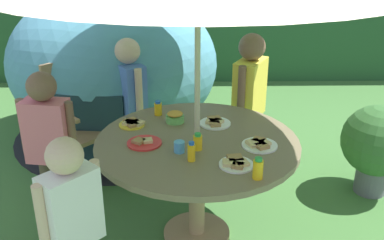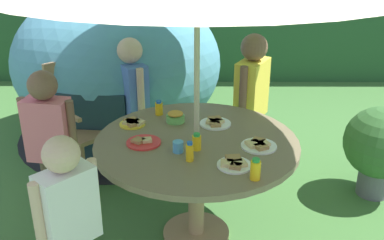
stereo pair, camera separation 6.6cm
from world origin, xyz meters
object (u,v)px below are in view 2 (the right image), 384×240
at_px(snack_bowl, 175,117).
at_px(dome_tent, 117,64).
at_px(child_in_pink_shirt, 49,130).
at_px(plate_near_right, 259,145).
at_px(plate_far_left, 133,123).
at_px(cup_near, 178,147).
at_px(plate_center_back, 143,142).
at_px(child_in_blue_shirt, 132,90).
at_px(juice_bottle_mid_right, 190,152).
at_px(wooden_chair, 83,112).
at_px(juice_bottle_mid_left, 197,142).
at_px(plate_center_front, 234,164).
at_px(child_in_white_shirt, 68,207).
at_px(potted_plant, 380,145).
at_px(juice_bottle_far_right, 159,108).
at_px(garden_table, 196,156).
at_px(child_in_yellow_shirt, 252,89).
at_px(plate_near_left, 215,123).
at_px(juice_bottle_front_edge, 255,170).

bearing_deg(snack_bowl, dome_tent, 114.44).
xyz_separation_m(child_in_pink_shirt, plate_near_right, (1.42, -0.26, 0.02)).
distance_m(plate_far_left, cup_near, 0.53).
relative_size(plate_near_right, plate_center_back, 1.02).
bearing_deg(child_in_blue_shirt, plate_far_left, -23.29).
height_order(dome_tent, plate_far_left, dome_tent).
bearing_deg(juice_bottle_mid_right, cup_near, 123.16).
bearing_deg(wooden_chair, juice_bottle_mid_left, -93.70).
xyz_separation_m(plate_center_front, juice_bottle_mid_right, (-0.26, 0.06, 0.04)).
bearing_deg(child_in_white_shirt, plate_center_front, -24.17).
relative_size(child_in_white_shirt, plate_center_front, 5.43).
bearing_deg(dome_tent, plate_far_left, -71.76).
height_order(potted_plant, juice_bottle_far_right, juice_bottle_far_right).
bearing_deg(garden_table, potted_plant, 20.56).
bearing_deg(child_in_yellow_shirt, plate_near_left, -0.57).
xyz_separation_m(child_in_yellow_shirt, plate_near_right, (-0.06, -0.93, -0.04)).
bearing_deg(wooden_chair, plate_near_left, -77.79).
bearing_deg(plate_near_right, child_in_yellow_shirt, 86.23).
bearing_deg(plate_center_front, plate_near_left, 98.24).
height_order(child_in_yellow_shirt, child_in_pink_shirt, child_in_yellow_shirt).
height_order(wooden_chair, juice_bottle_mid_right, wooden_chair).
relative_size(plate_near_right, juice_bottle_mid_left, 2.05).
distance_m(wooden_chair, juice_bottle_far_right, 0.91).
relative_size(plate_near_right, plate_center_front, 1.11).
relative_size(snack_bowl, plate_near_left, 0.60).
distance_m(dome_tent, cup_near, 2.00).
bearing_deg(juice_bottle_mid_right, plate_near_left, 71.85).
relative_size(child_in_yellow_shirt, juice_bottle_far_right, 11.60).
bearing_deg(potted_plant, wooden_chair, 170.78).
relative_size(dome_tent, juice_bottle_mid_left, 20.54).
xyz_separation_m(child_in_yellow_shirt, plate_center_back, (-0.80, -0.88, -0.05)).
xyz_separation_m(potted_plant, snack_bowl, (-1.61, -0.25, 0.35)).
xyz_separation_m(plate_near_left, cup_near, (-0.25, -0.42, 0.02)).
distance_m(plate_far_left, plate_center_front, 0.89).
relative_size(plate_far_left, juice_bottle_mid_left, 1.67).
xyz_separation_m(garden_table, juice_bottle_mid_left, (0.00, -0.13, 0.17)).
bearing_deg(cup_near, plate_near_left, 59.44).
distance_m(garden_table, potted_plant, 1.58).
relative_size(garden_table, child_in_blue_shirt, 1.10).
xyz_separation_m(snack_bowl, juice_bottle_front_edge, (0.47, -0.79, 0.02)).
relative_size(child_in_yellow_shirt, plate_center_back, 5.68).
xyz_separation_m(child_in_white_shirt, plate_far_left, (0.22, 0.94, 0.06)).
xyz_separation_m(plate_near_right, juice_bottle_mid_left, (-0.39, -0.04, 0.04)).
distance_m(garden_table, plate_near_right, 0.43).
height_order(potted_plant, plate_center_back, plate_center_back).
xyz_separation_m(wooden_chair, plate_center_back, (0.64, -0.99, 0.21)).
bearing_deg(juice_bottle_far_right, plate_center_back, -97.98).
bearing_deg(plate_far_left, wooden_chair, 127.17).
bearing_deg(wooden_chair, child_in_yellow_shirt, -50.56).
height_order(potted_plant, juice_bottle_mid_right, juice_bottle_mid_right).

